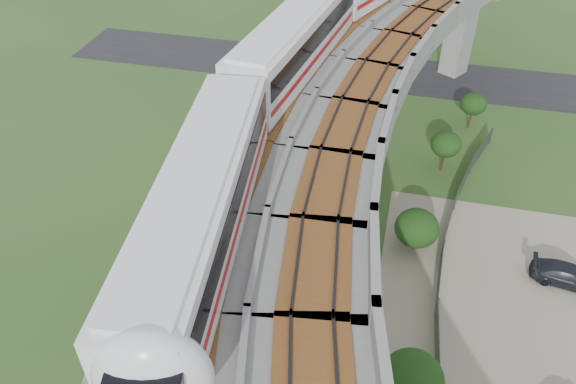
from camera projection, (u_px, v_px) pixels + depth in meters
The scene contains 11 objects.
ground at pixel (292, 290), 33.83m from camera, with size 160.00×160.00×0.00m, color #2D5020.
dirt_lot at pixel (540, 364), 29.74m from camera, with size 18.00×26.00×0.04m, color gray.
asphalt_road at pixel (359, 70), 56.63m from camera, with size 60.00×8.00×0.03m, color #232326.
viaduct at pixel (369, 179), 27.48m from camera, with size 19.58×73.98×11.40m.
metro_train at pixel (374, 7), 36.70m from camera, with size 19.36×59.47×3.64m.
fence at pixel (460, 311), 31.58m from camera, with size 3.87×38.73×1.50m.
tree_0 at pixel (473, 104), 46.77m from camera, with size 2.17×2.17×3.22m.
tree_1 at pixel (446, 144), 41.86m from camera, with size 2.29×2.29×3.37m.
tree_2 at pixel (417, 228), 35.52m from camera, with size 2.83×2.83×2.97m.
tree_3 at pixel (412, 378), 26.14m from camera, with size 2.95×2.95×3.84m.
car_dark at pixel (568, 275), 33.85m from camera, with size 1.76×4.33×1.26m, color black.
Camera 1 is at (5.10, -22.21, 25.68)m, focal length 35.00 mm.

